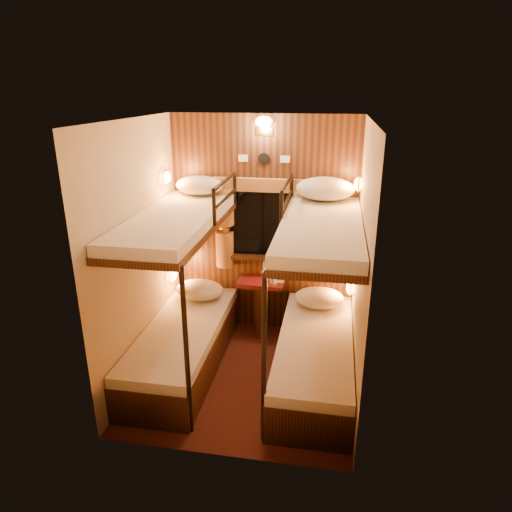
% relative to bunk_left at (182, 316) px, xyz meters
% --- Properties ---
extents(floor, '(2.10, 2.10, 0.00)m').
position_rel_bunk_left_xyz_m(floor, '(0.65, -0.07, -0.56)').
color(floor, '#35100E').
rests_on(floor, ground).
extents(ceiling, '(2.10, 2.10, 0.00)m').
position_rel_bunk_left_xyz_m(ceiling, '(0.65, -0.07, 1.84)').
color(ceiling, silver).
rests_on(ceiling, wall_back).
extents(wall_back, '(2.40, 0.00, 2.40)m').
position_rel_bunk_left_xyz_m(wall_back, '(0.65, 0.98, 0.64)').
color(wall_back, '#C6B293').
rests_on(wall_back, floor).
extents(wall_front, '(2.40, 0.00, 2.40)m').
position_rel_bunk_left_xyz_m(wall_front, '(0.65, -1.12, 0.64)').
color(wall_front, '#C6B293').
rests_on(wall_front, floor).
extents(wall_left, '(0.00, 2.40, 2.40)m').
position_rel_bunk_left_xyz_m(wall_left, '(-0.35, -0.07, 0.64)').
color(wall_left, '#C6B293').
rests_on(wall_left, floor).
extents(wall_right, '(0.00, 2.40, 2.40)m').
position_rel_bunk_left_xyz_m(wall_right, '(1.65, -0.07, 0.64)').
color(wall_right, '#C6B293').
rests_on(wall_right, floor).
extents(back_panel, '(2.00, 0.03, 2.40)m').
position_rel_bunk_left_xyz_m(back_panel, '(0.65, 0.97, 0.64)').
color(back_panel, black).
rests_on(back_panel, floor).
extents(bunk_left, '(0.72, 1.90, 1.82)m').
position_rel_bunk_left_xyz_m(bunk_left, '(0.00, 0.00, 0.00)').
color(bunk_left, black).
rests_on(bunk_left, floor).
extents(bunk_right, '(0.72, 1.90, 1.82)m').
position_rel_bunk_left_xyz_m(bunk_right, '(1.30, 0.00, 0.00)').
color(bunk_right, black).
rests_on(bunk_right, floor).
extents(window, '(1.00, 0.12, 0.79)m').
position_rel_bunk_left_xyz_m(window, '(0.65, 0.94, 0.62)').
color(window, black).
rests_on(window, back_panel).
extents(curtains, '(1.10, 0.22, 1.00)m').
position_rel_bunk_left_xyz_m(curtains, '(0.65, 0.90, 0.71)').
color(curtains, olive).
rests_on(curtains, back_panel).
extents(back_fixtures, '(0.54, 0.09, 0.48)m').
position_rel_bunk_left_xyz_m(back_fixtures, '(0.65, 0.93, 1.69)').
color(back_fixtures, black).
rests_on(back_fixtures, back_panel).
extents(reading_lamps, '(2.00, 0.20, 1.25)m').
position_rel_bunk_left_xyz_m(reading_lamps, '(0.65, 0.63, 0.68)').
color(reading_lamps, orange).
rests_on(reading_lamps, wall_left).
extents(table, '(0.50, 0.34, 0.66)m').
position_rel_bunk_left_xyz_m(table, '(0.65, 0.78, -0.14)').
color(table, maroon).
rests_on(table, floor).
extents(bottle_left, '(0.07, 0.07, 0.23)m').
position_rel_bunk_left_xyz_m(bottle_left, '(0.69, 0.82, 0.19)').
color(bottle_left, '#99BFE5').
rests_on(bottle_left, table).
extents(bottle_right, '(0.08, 0.08, 0.27)m').
position_rel_bunk_left_xyz_m(bottle_right, '(0.79, 0.72, 0.21)').
color(bottle_right, '#99BFE5').
rests_on(bottle_right, table).
extents(sachet_a, '(0.09, 0.07, 0.01)m').
position_rel_bunk_left_xyz_m(sachet_a, '(0.86, 0.78, 0.09)').
color(sachet_a, silver).
rests_on(sachet_a, table).
extents(sachet_b, '(0.07, 0.06, 0.01)m').
position_rel_bunk_left_xyz_m(sachet_b, '(0.71, 0.86, 0.09)').
color(sachet_b, silver).
rests_on(sachet_b, table).
extents(pillow_lower_left, '(0.53, 0.38, 0.21)m').
position_rel_bunk_left_xyz_m(pillow_lower_left, '(-0.00, 0.61, 0.00)').
color(pillow_lower_left, silver).
rests_on(pillow_lower_left, bunk_left).
extents(pillow_lower_right, '(0.52, 0.37, 0.20)m').
position_rel_bunk_left_xyz_m(pillow_lower_right, '(1.30, 0.64, 0.00)').
color(pillow_lower_right, silver).
rests_on(pillow_lower_right, bunk_right).
extents(pillow_upper_left, '(0.50, 0.36, 0.20)m').
position_rel_bunk_left_xyz_m(pillow_upper_left, '(-0.00, 0.76, 1.13)').
color(pillow_upper_left, silver).
rests_on(pillow_upper_left, bunk_left).
extents(pillow_upper_right, '(0.58, 0.42, 0.23)m').
position_rel_bunk_left_xyz_m(pillow_upper_right, '(1.30, 0.73, 1.14)').
color(pillow_upper_right, silver).
rests_on(pillow_upper_right, bunk_right).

